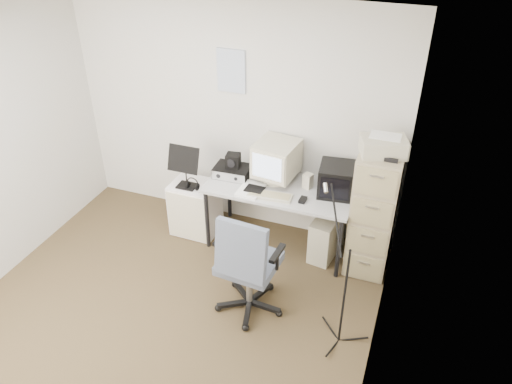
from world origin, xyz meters
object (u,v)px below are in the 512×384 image
(office_chair, at_px, (249,261))
(side_cart, at_px, (196,208))
(desk, at_px, (279,216))
(filing_cabinet, at_px, (374,210))

(office_chair, distance_m, side_cart, 1.35)
(desk, bearing_deg, filing_cabinet, 1.81)
(filing_cabinet, bearing_deg, side_cart, -176.62)
(office_chair, bearing_deg, desk, 96.43)
(filing_cabinet, relative_size, side_cart, 2.15)
(filing_cabinet, bearing_deg, office_chair, -132.14)
(desk, height_order, side_cart, desk)
(office_chair, bearing_deg, filing_cabinet, 52.35)
(filing_cabinet, distance_m, office_chair, 1.37)
(desk, height_order, office_chair, office_chair)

